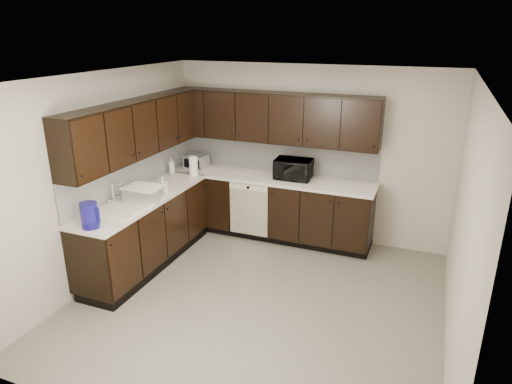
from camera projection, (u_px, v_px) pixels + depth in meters
The scene contains 20 objects.
floor at pixel (258, 301), 5.24m from camera, with size 4.00×4.00×0.00m, color gray.
ceiling at pixel (258, 78), 4.39m from camera, with size 4.00×4.00×0.00m, color white.
wall_back at pixel (309, 154), 6.56m from camera, with size 4.00×0.02×2.50m, color #B8AC9D.
wall_left at pixel (105, 178), 5.51m from camera, with size 0.02×4.00×2.50m, color #B8AC9D.
wall_right at pixel (464, 228), 4.12m from camera, with size 0.02×4.00×2.50m, color #B8AC9D.
wall_front at pixel (150, 297), 3.07m from camera, with size 4.00×0.02×2.50m, color #B8AC9D.
lower_cabinets at pixel (221, 220), 6.42m from camera, with size 3.00×2.80×0.90m.
countertop at pixel (219, 186), 6.25m from camera, with size 3.03×2.83×0.04m.
backsplash at pixel (212, 162), 6.42m from camera, with size 3.00×2.80×0.48m.
upper_cabinets at pixel (214, 122), 6.08m from camera, with size 3.00×2.80×0.70m.
dishwasher at pixel (249, 206), 6.53m from camera, with size 0.58×0.04×0.78m.
sink at pixel (129, 210), 5.52m from camera, with size 0.54×0.82×0.42m.
microwave at pixel (293, 169), 6.42m from camera, with size 0.51×0.35×0.28m, color black.
soap_bottle_a at pixel (163, 185), 5.89m from camera, with size 0.10×0.10×0.22m, color gray.
soap_bottle_b at pixel (172, 165), 6.67m from camera, with size 0.09×0.09×0.24m, color gray.
toaster_oven at pixel (196, 162), 6.93m from camera, with size 0.33×0.25×0.21m, color silver.
storage_bin at pixel (144, 193), 5.64m from camera, with size 0.43×0.32×0.17m, color silver.
blue_pitcher at pixel (90, 215), 4.84m from camera, with size 0.19×0.19×0.28m, color navy.
teal_tumbler at pixel (194, 168), 6.60m from camera, with size 0.09×0.09×0.20m, color #0D9388.
paper_towel_roll at pixel (194, 166), 6.59m from camera, with size 0.12×0.12×0.28m, color white.
Camera 1 is at (1.65, -4.19, 2.95)m, focal length 32.00 mm.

